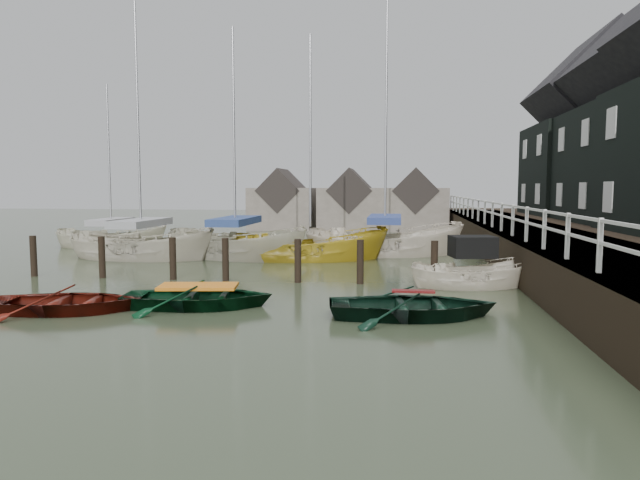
# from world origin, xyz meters

# --- Properties ---
(ground) EXTENTS (120.00, 120.00, 0.00)m
(ground) POSITION_xyz_m (0.00, 0.00, 0.00)
(ground) COLOR #333C26
(ground) RESTS_ON ground
(pier) EXTENTS (3.04, 32.00, 2.70)m
(pier) POSITION_xyz_m (9.48, 10.00, 0.71)
(pier) COLOR black
(pier) RESTS_ON ground
(mooring_pilings) EXTENTS (13.72, 0.22, 1.80)m
(mooring_pilings) POSITION_xyz_m (-1.11, 3.00, 0.50)
(mooring_pilings) COLOR black
(mooring_pilings) RESTS_ON ground
(far_sheds) EXTENTS (14.00, 4.08, 4.39)m
(far_sheds) POSITION_xyz_m (0.83, 26.00, 1.86)
(far_sheds) COLOR #665B51
(far_sheds) RESTS_ON ground
(rowboat_red) EXTENTS (4.08, 3.24, 0.76)m
(rowboat_red) POSITION_xyz_m (-3.69, -2.04, 0.00)
(rowboat_red) COLOR #51130B
(rowboat_red) RESTS_ON ground
(rowboat_green) EXTENTS (4.13, 3.23, 0.78)m
(rowboat_green) POSITION_xyz_m (-0.66, -1.06, 0.00)
(rowboat_green) COLOR black
(rowboat_green) RESTS_ON ground
(rowboat_dkgreen) EXTENTS (4.26, 3.29, 0.82)m
(rowboat_dkgreen) POSITION_xyz_m (4.75, -1.47, 0.00)
(rowboat_dkgreen) COLOR black
(rowboat_dkgreen) RESTS_ON ground
(motorboat) EXTENTS (4.03, 2.12, 2.30)m
(motorboat) POSITION_xyz_m (6.65, 2.85, 0.12)
(motorboat) COLOR silver
(motorboat) RESTS_ON ground
(sailboat_a) EXTENTS (6.86, 3.08, 11.97)m
(sailboat_a) POSITION_xyz_m (-6.49, 8.09, 0.06)
(sailboat_a) COLOR beige
(sailboat_a) RESTS_ON ground
(sailboat_b) EXTENTS (7.46, 4.75, 11.08)m
(sailboat_b) POSITION_xyz_m (-2.59, 8.90, 0.06)
(sailboat_b) COLOR beige
(sailboat_b) RESTS_ON ground
(sailboat_c) EXTENTS (6.94, 3.62, 10.55)m
(sailboat_c) POSITION_xyz_m (0.71, 8.79, 0.01)
(sailboat_c) COLOR gold
(sailboat_c) RESTS_ON ground
(sailboat_d) EXTENTS (7.40, 3.64, 13.42)m
(sailboat_d) POSITION_xyz_m (3.78, 10.85, 0.06)
(sailboat_d) COLOR beige
(sailboat_d) RESTS_ON ground
(sailboat_e) EXTENTS (5.87, 2.87, 9.24)m
(sailboat_e) POSITION_xyz_m (-10.06, 12.27, 0.06)
(sailboat_e) COLOR beige
(sailboat_e) RESTS_ON ground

